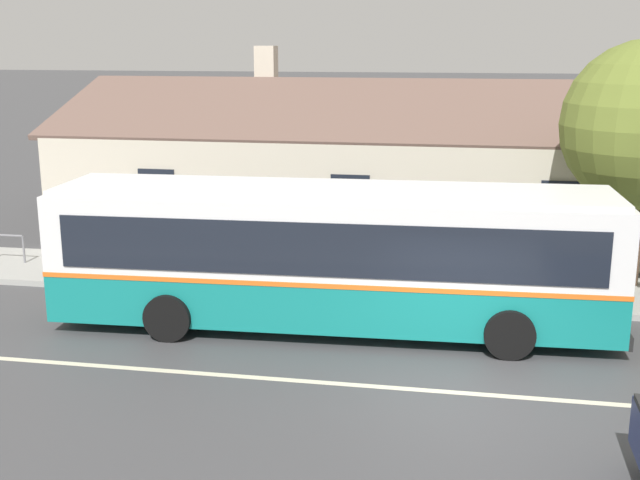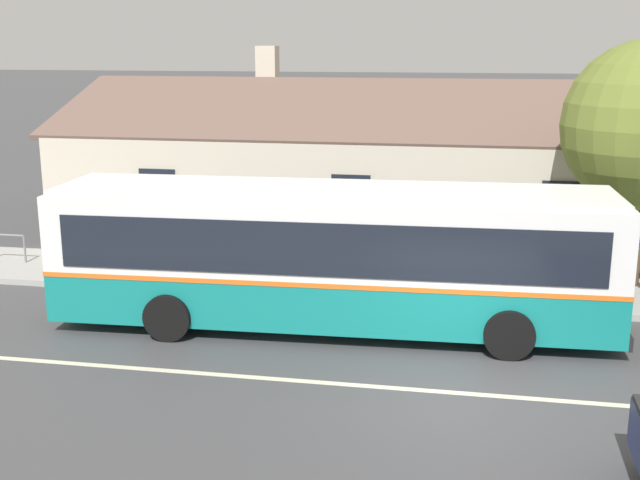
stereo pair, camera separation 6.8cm
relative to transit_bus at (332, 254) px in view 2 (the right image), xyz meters
name	(u,v)px [view 2 (the right image)]	position (x,y,z in m)	size (l,w,h in m)	color
ground_plane	(456,393)	(2.73, -2.90, -1.66)	(300.00, 300.00, 0.00)	#424244
sidewalk_far	(461,289)	(2.73, 3.10, -1.59)	(60.00, 3.00, 0.15)	#9E9E99
lane_divider_stripe	(456,393)	(2.73, -2.90, -1.66)	(60.00, 0.16, 0.01)	beige
community_building	(457,174)	(2.42, 10.68, 0.10)	(25.09, 10.16, 5.91)	beige
transit_bus	(332,254)	(0.00, 0.00, 0.00)	(12.02, 3.08, 3.08)	#147F7A
bench_by_building	(103,255)	(-6.63, 2.84, -1.09)	(1.75, 0.51, 0.94)	brown
bike_rack	(6,243)	(-9.63, 3.15, -0.98)	(1.16, 0.06, 0.78)	slate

